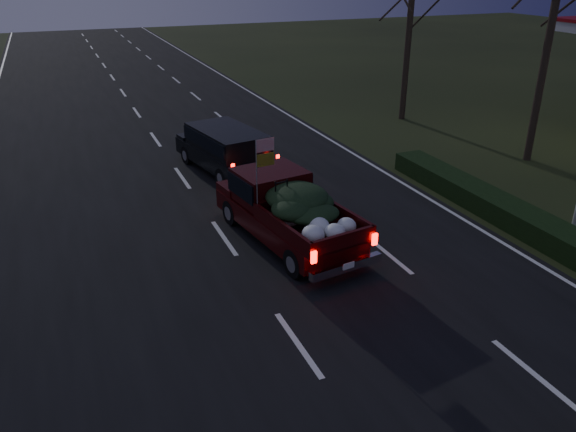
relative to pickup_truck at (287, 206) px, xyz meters
name	(u,v)px	position (x,y,z in m)	size (l,w,h in m)	color
ground	(298,345)	(-1.54, -4.30, -0.97)	(120.00, 120.00, 0.00)	black
road_asphalt	(298,344)	(-1.54, -4.30, -0.96)	(14.00, 120.00, 0.02)	black
hedge_row	(505,211)	(6.26, -1.30, -0.67)	(1.00, 10.00, 0.60)	black
bare_tree_far	(412,2)	(9.96, 9.70, 4.26)	(3.60, 3.60, 7.00)	black
pickup_truck	(287,206)	(0.00, 0.00, 0.00)	(2.57, 5.15, 2.59)	#340707
lead_suv	(226,146)	(0.09, 5.76, 0.00)	(2.62, 4.70, 1.28)	black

